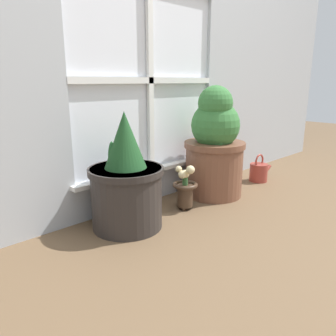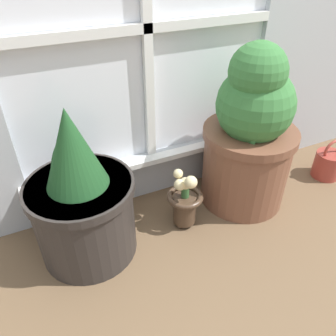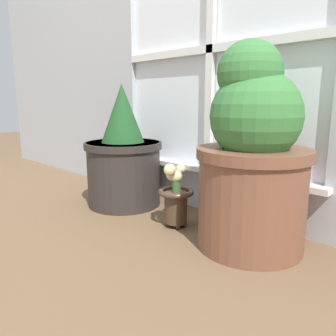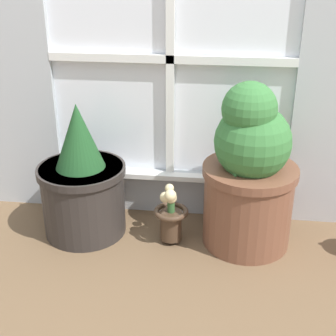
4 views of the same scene
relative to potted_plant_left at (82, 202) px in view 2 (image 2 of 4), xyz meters
The scene contains 5 objects.
ground_plane 0.55m from the potted_plant_left, 41.92° to the right, with size 10.00×10.00×0.00m, color brown.
potted_plant_left is the anchor object (origin of this frame).
potted_plant_right 0.73m from the potted_plant_left, ahead, with size 0.40×0.40×0.73m.
flower_vase 0.42m from the potted_plant_left, ahead, with size 0.15×0.15×0.28m.
watering_can 1.24m from the potted_plant_left, ahead, with size 0.24×0.14×0.21m.
Camera 2 is at (-0.46, -0.61, 1.02)m, focal length 35.00 mm.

